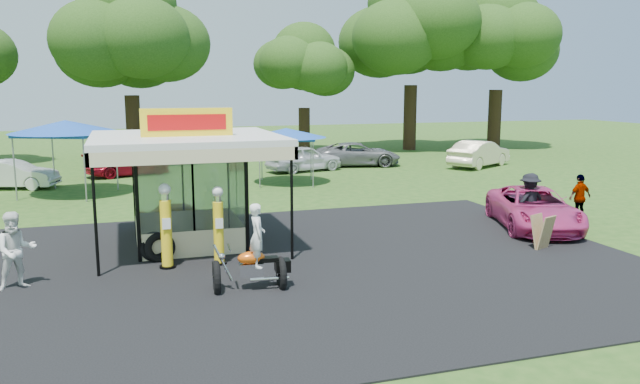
{
  "coord_description": "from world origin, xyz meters",
  "views": [
    {
      "loc": [
        -3.85,
        -13.8,
        4.82
      ],
      "look_at": [
        1.86,
        4.0,
        1.62
      ],
      "focal_mm": 35.0,
      "sensor_mm": 36.0,
      "label": 1
    }
  ],
  "objects_px": {
    "gas_pump_left": "(166,228)",
    "gas_pump_right": "(218,228)",
    "bg_car_e": "(479,154)",
    "spectator_east_b": "(580,197)",
    "bg_car_b": "(128,164)",
    "tent_west": "(66,127)",
    "spectator_west": "(16,251)",
    "tent_east": "(286,133)",
    "bg_car_c": "(304,158)",
    "bg_car_a": "(12,175)",
    "bg_car_d": "(358,154)",
    "motorcycle": "(255,255)",
    "a_frame_sign": "(542,232)",
    "gas_station_kiosk": "(188,188)",
    "pink_sedan": "(534,208)",
    "kiosk_car": "(182,216)",
    "spectator_east_a": "(529,201)"
  },
  "relations": [
    {
      "from": "motorcycle",
      "to": "bg_car_a",
      "type": "height_order",
      "value": "motorcycle"
    },
    {
      "from": "gas_station_kiosk",
      "to": "motorcycle",
      "type": "relative_size",
      "value": 2.47
    },
    {
      "from": "spectator_east_b",
      "to": "bg_car_b",
      "type": "relative_size",
      "value": 0.38
    },
    {
      "from": "motorcycle",
      "to": "spectator_east_a",
      "type": "height_order",
      "value": "motorcycle"
    },
    {
      "from": "pink_sedan",
      "to": "motorcycle",
      "type": "bearing_deg",
      "value": -141.72
    },
    {
      "from": "spectator_east_b",
      "to": "bg_car_e",
      "type": "relative_size",
      "value": 0.35
    },
    {
      "from": "tent_east",
      "to": "kiosk_car",
      "type": "bearing_deg",
      "value": -124.35
    },
    {
      "from": "gas_pump_left",
      "to": "gas_pump_right",
      "type": "bearing_deg",
      "value": -2.68
    },
    {
      "from": "bg_car_d",
      "to": "tent_west",
      "type": "xyz_separation_m",
      "value": [
        -15.92,
        -5.58,
        2.29
      ]
    },
    {
      "from": "spectator_west",
      "to": "tent_east",
      "type": "relative_size",
      "value": 0.48
    },
    {
      "from": "bg_car_c",
      "to": "tent_west",
      "type": "height_order",
      "value": "tent_west"
    },
    {
      "from": "spectator_east_b",
      "to": "pink_sedan",
      "type": "bearing_deg",
      "value": 6.89
    },
    {
      "from": "gas_pump_left",
      "to": "spectator_east_a",
      "type": "bearing_deg",
      "value": 5.66
    },
    {
      "from": "bg_car_a",
      "to": "bg_car_e",
      "type": "height_order",
      "value": "bg_car_e"
    },
    {
      "from": "spectator_west",
      "to": "tent_east",
      "type": "height_order",
      "value": "tent_east"
    },
    {
      "from": "bg_car_a",
      "to": "kiosk_car",
      "type": "bearing_deg",
      "value": -132.62
    },
    {
      "from": "tent_east",
      "to": "bg_car_a",
      "type": "bearing_deg",
      "value": 169.06
    },
    {
      "from": "kiosk_car",
      "to": "tent_west",
      "type": "distance_m",
      "value": 9.76
    },
    {
      "from": "bg_car_e",
      "to": "tent_west",
      "type": "bearing_deg",
      "value": 67.34
    },
    {
      "from": "kiosk_car",
      "to": "spectator_east_b",
      "type": "bearing_deg",
      "value": -101.58
    },
    {
      "from": "bg_car_a",
      "to": "tent_west",
      "type": "height_order",
      "value": "tent_west"
    },
    {
      "from": "spectator_east_a",
      "to": "bg_car_e",
      "type": "bearing_deg",
      "value": -124.41
    },
    {
      "from": "bg_car_b",
      "to": "bg_car_e",
      "type": "relative_size",
      "value": 0.93
    },
    {
      "from": "tent_west",
      "to": "gas_pump_right",
      "type": "bearing_deg",
      "value": -70.41
    },
    {
      "from": "a_frame_sign",
      "to": "bg_car_a",
      "type": "relative_size",
      "value": 0.25
    },
    {
      "from": "gas_pump_right",
      "to": "a_frame_sign",
      "type": "bearing_deg",
      "value": -7.96
    },
    {
      "from": "a_frame_sign",
      "to": "tent_east",
      "type": "height_order",
      "value": "tent_east"
    },
    {
      "from": "a_frame_sign",
      "to": "gas_pump_right",
      "type": "bearing_deg",
      "value": 149.84
    },
    {
      "from": "gas_station_kiosk",
      "to": "bg_car_a",
      "type": "relative_size",
      "value": 1.32
    },
    {
      "from": "gas_station_kiosk",
      "to": "pink_sedan",
      "type": "distance_m",
      "value": 11.55
    },
    {
      "from": "motorcycle",
      "to": "bg_car_e",
      "type": "distance_m",
      "value": 25.36
    },
    {
      "from": "spectator_west",
      "to": "bg_car_d",
      "type": "distance_m",
      "value": 25.09
    },
    {
      "from": "kiosk_car",
      "to": "spectator_east_b",
      "type": "distance_m",
      "value": 14.12
    },
    {
      "from": "motorcycle",
      "to": "bg_car_c",
      "type": "bearing_deg",
      "value": 75.52
    },
    {
      "from": "gas_station_kiosk",
      "to": "tent_west",
      "type": "bearing_deg",
      "value": 111.03
    },
    {
      "from": "spectator_west",
      "to": "bg_car_a",
      "type": "xyz_separation_m",
      "value": [
        -2.44,
        16.26,
        -0.27
      ]
    },
    {
      "from": "gas_pump_left",
      "to": "gas_pump_right",
      "type": "height_order",
      "value": "gas_pump_left"
    },
    {
      "from": "bg_car_b",
      "to": "gas_station_kiosk",
      "type": "bearing_deg",
      "value": 165.19
    },
    {
      "from": "gas_pump_right",
      "to": "motorcycle",
      "type": "relative_size",
      "value": 1.0
    },
    {
      "from": "gas_station_kiosk",
      "to": "kiosk_car",
      "type": "xyz_separation_m",
      "value": [
        -0.0,
        2.21,
        -1.3
      ]
    },
    {
      "from": "bg_car_b",
      "to": "spectator_west",
      "type": "bearing_deg",
      "value": 151.42
    },
    {
      "from": "bg_car_b",
      "to": "tent_west",
      "type": "height_order",
      "value": "tent_west"
    },
    {
      "from": "gas_station_kiosk",
      "to": "a_frame_sign",
      "type": "xyz_separation_m",
      "value": [
        9.92,
        -3.7,
        -1.26
      ]
    },
    {
      "from": "kiosk_car",
      "to": "bg_car_b",
      "type": "distance_m",
      "value": 14.09
    },
    {
      "from": "kiosk_car",
      "to": "tent_east",
      "type": "height_order",
      "value": "tent_east"
    },
    {
      "from": "motorcycle",
      "to": "kiosk_car",
      "type": "distance_m",
      "value": 7.02
    },
    {
      "from": "gas_pump_right",
      "to": "bg_car_d",
      "type": "distance_m",
      "value": 21.8
    },
    {
      "from": "bg_car_e",
      "to": "spectator_east_b",
      "type": "bearing_deg",
      "value": 131.61
    },
    {
      "from": "spectator_east_b",
      "to": "bg_car_e",
      "type": "height_order",
      "value": "spectator_east_b"
    },
    {
      "from": "gas_pump_right",
      "to": "spectator_west",
      "type": "distance_m",
      "value": 4.92
    }
  ]
}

